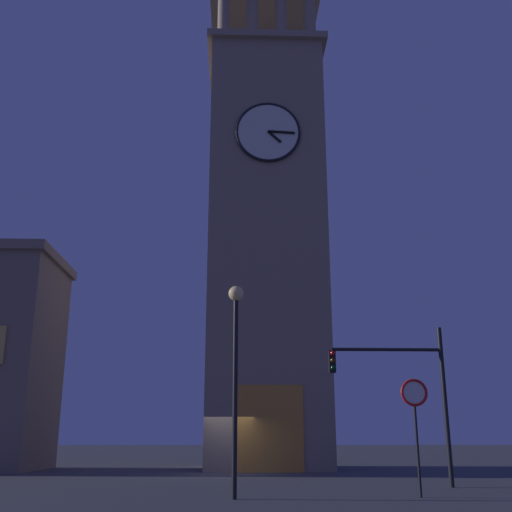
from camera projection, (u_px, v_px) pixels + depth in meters
ground_plane at (227, 474)px, 27.55m from camera, size 200.00×200.00×0.00m
clocktower at (265, 239)px, 35.14m from camera, size 6.87×7.17×31.11m
traffic_signal_near at (404, 382)px, 21.05m from camera, size 4.01×0.41×5.28m
street_lamp at (235, 349)px, 17.45m from camera, size 0.44×0.44×5.82m
no_horn_sign at (415, 403)px, 17.46m from camera, size 0.78×0.14×3.20m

